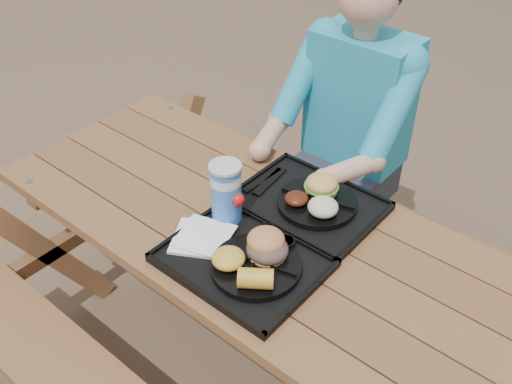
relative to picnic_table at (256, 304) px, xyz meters
The scene contains 18 objects.
ground 0.38m from the picnic_table, ahead, with size 60.00×60.00×0.00m, color #999999.
picnic_table is the anchor object (origin of this frame).
tray_near 0.42m from the picnic_table, 62.57° to the right, with size 0.45×0.35×0.02m, color black.
tray_far 0.43m from the picnic_table, 66.58° to the left, with size 0.45×0.35×0.02m, color black.
plate_near 0.46m from the picnic_table, 50.01° to the right, with size 0.26×0.26×0.02m, color black.
plate_far 0.46m from the picnic_table, 60.15° to the left, with size 0.26×0.26×0.02m, color black.
napkin_stack 0.45m from the picnic_table, 111.81° to the right, with size 0.16×0.16×0.02m, color white.
soda_cup 0.50m from the picnic_table, 147.46° to the right, with size 0.09×0.09×0.19m, color blue.
condiment_bbq 0.42m from the picnic_table, 27.04° to the right, with size 0.05×0.05×0.03m, color black.
condiment_mustard 0.44m from the picnic_table, 15.85° to the right, with size 0.05×0.05×0.03m, color orange.
sandwich 0.51m from the picnic_table, 39.79° to the right, with size 0.11×0.11×0.12m, color #C77B46, non-canonical shape.
mac_cheese 0.50m from the picnic_table, 69.60° to the right, with size 0.10×0.10×0.05m, color gold.
corn_cob 0.53m from the picnic_table, 50.23° to the right, with size 0.10×0.10×0.06m, color gold, non-canonical shape.
cutlery_far 0.45m from the picnic_table, 116.62° to the left, with size 0.03×0.18×0.01m, color black.
burger 0.52m from the picnic_table, 68.92° to the left, with size 0.11×0.11×0.09m, color gold, non-canonical shape.
baked_beans 0.46m from the picnic_table, 64.89° to the left, with size 0.08×0.08×0.03m, color #4D1D0F.
potato_salad 0.49m from the picnic_table, 41.59° to the left, with size 0.10×0.10×0.05m, color beige.
diner 0.75m from the picnic_table, 96.31° to the left, with size 0.48×0.84×1.28m, color #17A1A6, non-canonical shape.
Camera 1 is at (0.87, -1.04, 1.94)m, focal length 40.00 mm.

